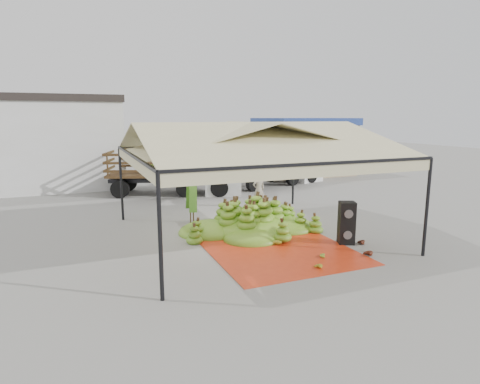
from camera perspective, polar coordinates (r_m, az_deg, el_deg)
name	(u,v)px	position (r m, az deg, el deg)	size (l,w,h in m)	color
ground	(251,235)	(14.50, 1.53, -6.13)	(90.00, 90.00, 0.00)	slate
canopy_tent	(251,143)	(13.91, 1.59, 7.00)	(8.10, 8.10, 4.00)	black
building_tan	(304,146)	(30.15, 9.03, 6.49)	(6.30, 5.30, 4.10)	tan
tarp_left	(283,252)	(12.77, 6.15, -8.51)	(4.38, 4.17, 0.01)	red
tarp_right	(270,238)	(14.13, 4.24, -6.58)	(3.74, 3.93, 0.01)	#E35515
banana_heap	(252,216)	(14.90, 1.68, -3.36)	(5.39, 4.43, 1.16)	#52831B
hand_yellow_a	(317,266)	(11.56, 10.86, -10.28)	(0.40, 0.33, 0.18)	gold
hand_yellow_b	(275,243)	(13.30, 5.07, -7.21)	(0.50, 0.41, 0.23)	#AE9422
hand_red_a	(359,241)	(13.99, 16.55, -6.73)	(0.48, 0.39, 0.22)	#522812
hand_red_b	(366,253)	(12.93, 17.50, -8.21)	(0.50, 0.41, 0.23)	maroon
hand_green	(320,254)	(12.49, 11.25, -8.70)	(0.40, 0.33, 0.18)	#427B19
hanging_bunches	(290,162)	(14.19, 7.16, 4.24)	(1.74, 0.24, 0.20)	#51841B
speaker_stack	(347,223)	(13.82, 14.92, -4.26)	(0.65, 0.62, 1.43)	black
banana_leaves	(188,226)	(15.84, -7.40, -4.76)	(0.96, 1.36, 3.70)	#37771F
vendor	(259,190)	(18.58, 2.69, 0.29)	(0.62, 0.41, 1.70)	gray
truck_left	(181,167)	(22.23, -8.43, 3.59)	(7.49, 4.54, 2.43)	#482D18
truck_right	(278,161)	(25.38, 5.46, 4.34)	(7.08, 4.11, 2.30)	#4A3018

